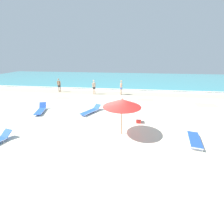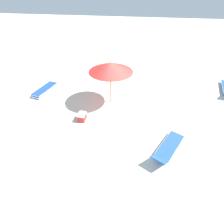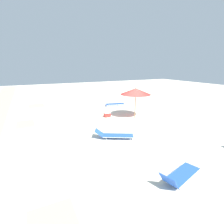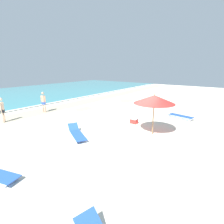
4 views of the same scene
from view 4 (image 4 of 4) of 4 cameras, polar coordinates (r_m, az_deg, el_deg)
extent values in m
cube|color=beige|center=(10.13, 6.15, -8.25)|extent=(60.00, 60.00, 0.16)
cube|color=#B3A68B|center=(16.57, -22.82, 0.05)|extent=(57.00, 2.20, 0.00)
cube|color=#B3A68B|center=(16.54, -9.23, 1.00)|extent=(1.82, 1.17, 0.00)
cube|color=#B3A68B|center=(20.37, 4.66, 3.70)|extent=(2.05, 1.47, 0.00)
cube|color=white|center=(18.45, -26.41, 1.25)|extent=(56.00, 0.44, 0.01)
cylinder|color=#9E7547|center=(10.24, 13.30, -1.67)|extent=(0.06, 0.06, 2.08)
cone|color=red|center=(10.01, 13.64, 4.05)|extent=(2.29, 2.29, 0.47)
cylinder|color=#A4221E|center=(10.05, 13.57, 2.80)|extent=(2.23, 2.23, 0.01)
sphere|color=#9E7547|center=(9.96, 13.74, 5.55)|extent=(0.07, 0.07, 0.07)
cube|color=blue|center=(14.30, 21.21, -1.76)|extent=(0.96, 1.89, 0.03)
cube|color=silver|center=(14.31, 21.20, -1.88)|extent=(0.98, 1.92, 0.04)
cube|color=blue|center=(14.27, 21.32, -1.45)|extent=(0.96, 1.89, 0.03)
cube|color=silver|center=(14.28, 21.31, -1.57)|extent=(0.98, 1.92, 0.04)
cube|color=blue|center=(14.22, 21.57, -1.17)|extent=(0.96, 1.89, 0.03)
cube|color=silver|center=(14.23, 21.56, -1.29)|extent=(0.98, 1.92, 0.04)
cylinder|color=silver|center=(7.77, -31.63, -15.92)|extent=(0.48, 1.62, 0.03)
cylinder|color=silver|center=(7.08, -31.74, -19.92)|extent=(0.03, 0.03, 0.16)
cylinder|color=silver|center=(7.34, -28.49, -18.20)|extent=(0.03, 0.03, 0.16)
cube|color=blue|center=(9.88, -11.08, -7.47)|extent=(1.34, 1.78, 0.03)
cylinder|color=silver|center=(9.82, -12.79, -7.70)|extent=(0.84, 1.51, 0.03)
cylinder|color=silver|center=(9.95, -9.40, -7.23)|extent=(0.84, 1.51, 0.03)
cube|color=blue|center=(10.80, -12.54, -4.68)|extent=(0.73, 0.68, 0.35)
cylinder|color=silver|center=(9.27, -11.56, -9.66)|extent=(0.03, 0.03, 0.16)
cylinder|color=silver|center=(9.39, -8.51, -9.20)|extent=(0.03, 0.03, 0.16)
cylinder|color=silver|center=(10.47, -13.33, -6.87)|extent=(0.03, 0.03, 0.16)
cylinder|color=silver|center=(10.57, -10.61, -6.51)|extent=(0.03, 0.03, 0.16)
cube|color=blue|center=(4.80, -7.61, -32.44)|extent=(0.67, 0.58, 0.36)
cylinder|color=tan|center=(16.13, -21.03, 1.49)|extent=(0.11, 0.11, 0.90)
cylinder|color=tan|center=(16.24, -21.62, 1.52)|extent=(0.11, 0.11, 0.90)
cube|color=#2D51B2|center=(16.11, -21.45, 2.78)|extent=(0.29, 0.35, 0.24)
cylinder|color=tan|center=(16.05, -21.56, 4.02)|extent=(0.27, 0.27, 0.55)
cylinder|color=tan|center=(15.95, -21.01, 4.00)|extent=(0.08, 0.08, 0.55)
cylinder|color=tan|center=(16.15, -22.11, 4.01)|extent=(0.08, 0.08, 0.55)
sphere|color=tan|center=(15.98, -21.73, 5.73)|extent=(0.21, 0.21, 0.21)
cylinder|color=beige|center=(14.64, -31.81, -1.02)|extent=(0.11, 0.11, 0.90)
cylinder|color=beige|center=(14.47, -32.11, -1.24)|extent=(0.11, 0.11, 0.90)
cube|color=black|center=(14.47, -32.16, 0.28)|extent=(0.34, 0.34, 0.24)
cylinder|color=beige|center=(14.40, -32.35, 1.65)|extent=(0.27, 0.27, 0.55)
cylinder|color=beige|center=(14.57, -32.06, 1.79)|extent=(0.08, 0.08, 0.55)
cylinder|color=beige|center=(14.24, -32.63, 1.46)|extent=(0.08, 0.08, 0.55)
sphere|color=beige|center=(14.32, -32.61, 3.54)|extent=(0.21, 0.21, 0.21)
cube|color=red|center=(12.26, 7.19, -2.99)|extent=(0.35, 0.49, 0.32)
cube|color=white|center=(12.20, 7.22, -2.16)|extent=(0.36, 0.51, 0.05)
camera|label=1|loc=(10.71, 64.04, 11.88)|focal=24.00mm
camera|label=2|loc=(14.41, -22.45, 20.61)|focal=28.00mm
camera|label=3|loc=(11.33, -64.48, 7.36)|focal=28.00mm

